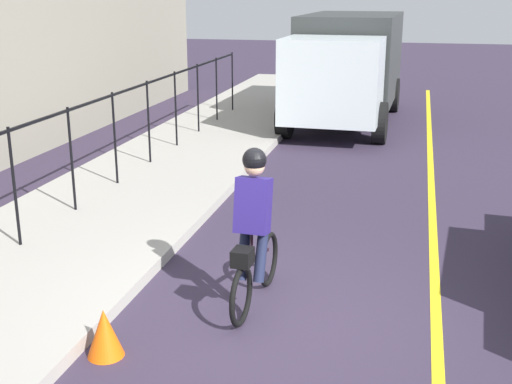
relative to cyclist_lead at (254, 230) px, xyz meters
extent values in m
plane|color=#30273A|center=(-0.24, -0.40, -0.91)|extent=(80.00, 80.00, 0.00)
cube|color=yellow|center=(-0.24, -2.00, -0.91)|extent=(36.00, 0.12, 0.01)
cube|color=#9C9890|center=(-0.24, 3.00, -0.84)|extent=(40.00, 3.20, 0.15)
cylinder|color=black|center=(0.76, 3.40, 0.04)|extent=(0.04, 0.04, 1.60)
cylinder|color=black|center=(2.29, 3.40, 0.04)|extent=(0.04, 0.04, 1.60)
cylinder|color=black|center=(3.82, 3.40, 0.04)|extent=(0.04, 0.04, 1.60)
cylinder|color=black|center=(5.35, 3.40, 0.04)|extent=(0.04, 0.04, 1.60)
cylinder|color=black|center=(6.88, 3.40, 0.04)|extent=(0.04, 0.04, 1.60)
cylinder|color=black|center=(8.41, 3.40, 0.04)|extent=(0.04, 0.04, 1.60)
cylinder|color=black|center=(9.94, 3.40, 0.04)|extent=(0.04, 0.04, 1.60)
cylinder|color=black|center=(11.47, 3.40, 0.04)|extent=(0.04, 0.04, 1.60)
cube|color=black|center=(0.76, 3.40, 0.79)|extent=(21.43, 0.04, 0.04)
torus|color=black|center=(0.60, -0.04, -0.58)|extent=(0.66, 0.10, 0.66)
torus|color=black|center=(-0.44, 0.03, -0.58)|extent=(0.66, 0.10, 0.66)
cube|color=black|center=(0.08, -0.01, -0.33)|extent=(0.93, 0.10, 0.24)
cylinder|color=black|center=(-0.07, 0.00, -0.18)|extent=(0.03, 0.03, 0.35)
cube|color=navy|center=(-0.02, 0.00, 0.29)|extent=(0.36, 0.38, 0.63)
sphere|color=tan|center=(0.03, 0.00, 0.71)|extent=(0.22, 0.22, 0.22)
sphere|color=black|center=(0.03, 0.00, 0.78)|extent=(0.26, 0.26, 0.26)
cylinder|color=#191E38|center=(-0.03, 0.10, -0.23)|extent=(0.34, 0.14, 0.65)
cylinder|color=#191E38|center=(-0.05, -0.10, -0.23)|extent=(0.34, 0.14, 0.65)
cube|color=black|center=(-0.39, 0.02, -0.16)|extent=(0.25, 0.21, 0.18)
cube|color=#2D3131|center=(12.09, 0.18, 0.72)|extent=(4.82, 2.53, 2.30)
cube|color=silver|center=(8.67, 0.27, 0.52)|extent=(1.88, 2.26, 1.90)
cylinder|color=black|center=(8.78, -0.86, -0.43)|extent=(0.97, 0.33, 0.96)
cylinder|color=black|center=(8.84, 1.38, -0.43)|extent=(0.97, 0.33, 0.96)
cylinder|color=black|center=(13.12, -0.97, -0.43)|extent=(0.97, 0.33, 0.96)
cylinder|color=black|center=(13.18, 1.27, -0.43)|extent=(0.97, 0.33, 0.96)
cone|color=#EC570C|center=(-1.37, 1.15, -0.66)|extent=(0.36, 0.36, 0.49)
camera|label=1|loc=(-6.69, -1.63, 2.52)|focal=47.22mm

